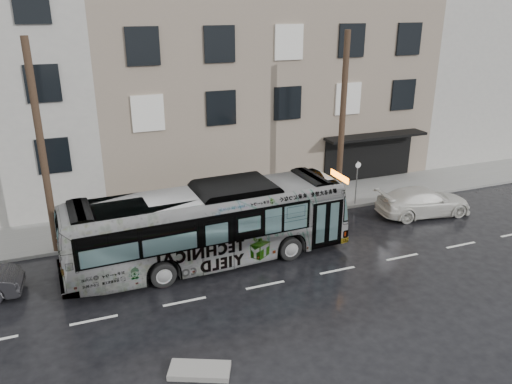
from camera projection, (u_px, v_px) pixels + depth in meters
ground at (244, 257)px, 21.58m from camera, size 120.00×120.00×0.00m
sidewalk at (212, 214)px, 25.84m from camera, size 90.00×3.60×0.15m
building_taupe at (249, 83)px, 32.43m from camera, size 20.00×12.00×11.00m
building_filler at (478, 63)px, 38.67m from camera, size 18.00×12.00×12.00m
utility_pole_front at (342, 123)px, 25.03m from camera, size 0.30×0.30×9.00m
utility_pole_rear at (42, 151)px, 20.30m from camera, size 0.30×0.30×9.00m
sign_post at (356, 183)px, 26.56m from camera, size 0.06×0.06×2.40m
bus at (209, 225)px, 20.65m from camera, size 12.10×3.33×3.34m
white_sedan at (424, 202)px, 25.73m from camera, size 5.14×2.58×1.43m
slush_pile at (200, 371)px, 14.73m from camera, size 1.97×1.47×0.18m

